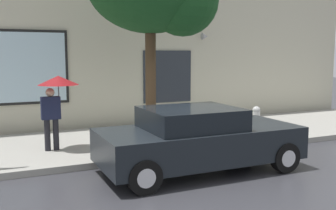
{
  "coord_description": "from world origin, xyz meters",
  "views": [
    {
      "loc": [
        -3.49,
        -7.18,
        2.49
      ],
      "look_at": [
        0.59,
        1.8,
        1.2
      ],
      "focal_mm": 42.0,
      "sensor_mm": 36.0,
      "label": 1
    }
  ],
  "objects": [
    {
      "name": "sidewalk",
      "position": [
        0.0,
        3.0,
        0.07
      ],
      "size": [
        20.0,
        4.0,
        0.15
      ],
      "primitive_type": "cube",
      "color": "gray",
      "rests_on": "ground"
    },
    {
      "name": "building_facade",
      "position": [
        -0.03,
        5.5,
        3.48
      ],
      "size": [
        20.0,
        0.67,
        7.0
      ],
      "color": "beige",
      "rests_on": "ground"
    },
    {
      "name": "fire_hydrant",
      "position": [
        3.5,
        2.02,
        0.56
      ],
      "size": [
        0.3,
        0.44,
        0.83
      ],
      "color": "white",
      "rests_on": "sidewalk"
    },
    {
      "name": "pedestrian_with_umbrella",
      "position": [
        -2.05,
        2.52,
        1.6
      ],
      "size": [
        0.98,
        0.98,
        1.81
      ],
      "color": "black",
      "rests_on": "sidewalk"
    },
    {
      "name": "parked_car",
      "position": [
        0.46,
        -0.01,
        0.68
      ],
      "size": [
        4.28,
        1.93,
        1.37
      ],
      "color": "black",
      "rests_on": "ground"
    },
    {
      "name": "ground_plane",
      "position": [
        0.0,
        0.0,
        0.0
      ],
      "size": [
        60.0,
        60.0,
        0.0
      ],
      "primitive_type": "plane",
      "color": "#333338"
    }
  ]
}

